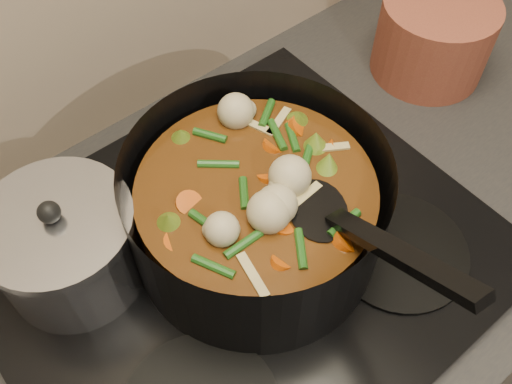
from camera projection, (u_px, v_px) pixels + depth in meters
counter at (246, 373)px, 1.12m from camera, size 2.64×0.64×0.91m
stovetop at (241, 256)px, 0.75m from camera, size 0.62×0.54×0.03m
stockpot at (257, 210)px, 0.69m from camera, size 0.39×0.47×0.23m
saucepan at (67, 246)px, 0.68m from camera, size 0.18×0.18×0.15m
terracotta_crock at (433, 38)px, 0.93m from camera, size 0.25×0.25×0.13m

